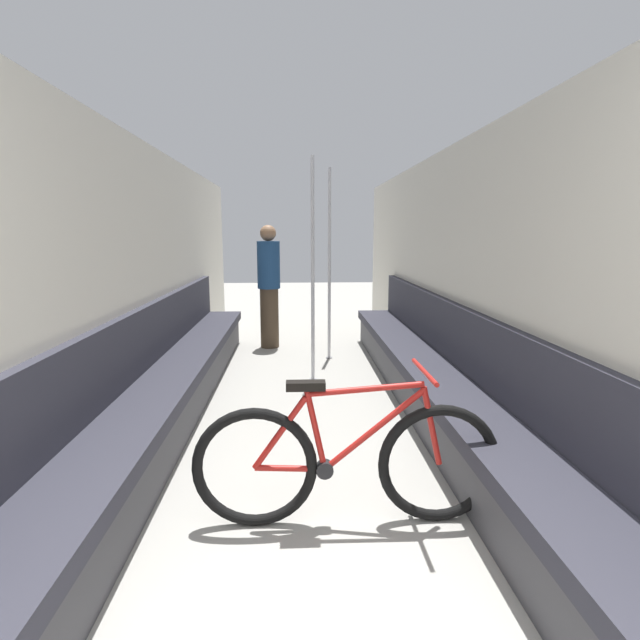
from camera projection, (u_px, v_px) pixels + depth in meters
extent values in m
cube|color=beige|center=(123.00, 283.00, 3.81)|extent=(0.10, 10.04, 2.29)
cube|color=beige|center=(477.00, 282.00, 3.94)|extent=(0.10, 10.04, 2.29)
cube|color=#3D3D42|center=(170.00, 404.00, 4.01)|extent=(0.42, 6.18, 0.34)
cube|color=#2D2D38|center=(168.00, 378.00, 3.97)|extent=(0.50, 6.18, 0.10)
cube|color=#2D2D38|center=(139.00, 342.00, 3.91)|extent=(0.07, 6.18, 0.50)
cube|color=#3D3D42|center=(435.00, 400.00, 4.11)|extent=(0.42, 6.18, 0.34)
cube|color=#2D2D38|center=(436.00, 374.00, 4.07)|extent=(0.50, 6.18, 0.10)
cube|color=#2D2D38|center=(463.00, 338.00, 4.03)|extent=(0.07, 6.18, 0.50)
torus|color=black|center=(255.00, 468.00, 2.58)|extent=(0.65, 0.06, 0.65)
torus|color=black|center=(439.00, 464.00, 2.63)|extent=(0.65, 0.06, 0.65)
cylinder|color=#B21E19|center=(290.00, 468.00, 2.60)|extent=(0.36, 0.03, 0.05)
cylinder|color=#B21E19|center=(280.00, 433.00, 2.56)|extent=(0.29, 0.03, 0.40)
cylinder|color=#B21E19|center=(315.00, 428.00, 2.56)|extent=(0.13, 0.03, 0.46)
cylinder|color=#B21E19|center=(374.00, 430.00, 2.58)|extent=(0.53, 0.03, 0.45)
cylinder|color=#B21E19|center=(365.00, 389.00, 2.54)|extent=(0.61, 0.03, 0.08)
cylinder|color=#B21E19|center=(431.00, 426.00, 2.59)|extent=(0.13, 0.03, 0.43)
cylinder|color=black|center=(325.00, 469.00, 2.61)|extent=(0.09, 0.06, 0.09)
cube|color=black|center=(306.00, 386.00, 2.52)|extent=(0.20, 0.07, 0.04)
cylinder|color=#B21E19|center=(424.00, 372.00, 2.54)|extent=(0.02, 0.46, 0.02)
cylinder|color=gray|center=(313.00, 379.00, 5.24)|extent=(0.08, 0.08, 0.01)
cylinder|color=silver|center=(313.00, 272.00, 5.05)|extent=(0.04, 0.04, 2.27)
cylinder|color=gray|center=(329.00, 358.00, 6.16)|extent=(0.08, 0.08, 0.01)
cylinder|color=silver|center=(329.00, 266.00, 5.96)|extent=(0.04, 0.04, 2.27)
cylinder|color=#473828|center=(270.00, 318.00, 6.69)|extent=(0.25, 0.25, 0.80)
cylinder|color=navy|center=(269.00, 265.00, 6.57)|extent=(0.30, 0.30, 0.62)
sphere|color=#936B4C|center=(268.00, 233.00, 6.50)|extent=(0.21, 0.21, 0.21)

